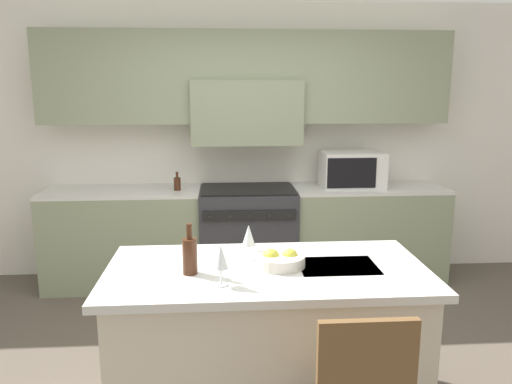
{
  "coord_description": "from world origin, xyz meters",
  "views": [
    {
      "loc": [
        -0.25,
        -2.85,
        1.89
      ],
      "look_at": [
        0.0,
        0.65,
        1.15
      ],
      "focal_mm": 35.0,
      "sensor_mm": 36.0,
      "label": 1
    }
  ],
  "objects_px": {
    "wine_glass_near": "(221,258)",
    "wine_glass_far": "(249,236)",
    "microwave": "(352,169)",
    "fruit_bowl": "(280,260)",
    "wine_bottle": "(190,255)",
    "range_stove": "(248,235)",
    "oil_bottle_on_counter": "(177,183)"
  },
  "relations": [
    {
      "from": "range_stove",
      "to": "oil_bottle_on_counter",
      "type": "xyz_separation_m",
      "value": [
        -0.66,
        -0.03,
        0.53
      ]
    },
    {
      "from": "fruit_bowl",
      "to": "range_stove",
      "type": "bearing_deg",
      "value": 92.19
    },
    {
      "from": "range_stove",
      "to": "wine_glass_far",
      "type": "xyz_separation_m",
      "value": [
        -0.09,
        -1.9,
        0.57
      ]
    },
    {
      "from": "wine_bottle",
      "to": "wine_glass_far",
      "type": "bearing_deg",
      "value": 29.74
    },
    {
      "from": "microwave",
      "to": "wine_glass_near",
      "type": "height_order",
      "value": "microwave"
    },
    {
      "from": "wine_glass_near",
      "to": "wine_glass_far",
      "type": "relative_size",
      "value": 1.0
    },
    {
      "from": "wine_bottle",
      "to": "fruit_bowl",
      "type": "relative_size",
      "value": 1.0
    },
    {
      "from": "wine_glass_far",
      "to": "oil_bottle_on_counter",
      "type": "bearing_deg",
      "value": 106.83
    },
    {
      "from": "fruit_bowl",
      "to": "oil_bottle_on_counter",
      "type": "height_order",
      "value": "oil_bottle_on_counter"
    },
    {
      "from": "wine_glass_far",
      "to": "fruit_bowl",
      "type": "relative_size",
      "value": 0.77
    },
    {
      "from": "range_stove",
      "to": "fruit_bowl",
      "type": "distance_m",
      "value": 2.06
    },
    {
      "from": "microwave",
      "to": "fruit_bowl",
      "type": "relative_size",
      "value": 2.09
    },
    {
      "from": "oil_bottle_on_counter",
      "to": "wine_glass_far",
      "type": "bearing_deg",
      "value": -73.17
    },
    {
      "from": "wine_glass_near",
      "to": "oil_bottle_on_counter",
      "type": "distance_m",
      "value": 2.27
    },
    {
      "from": "microwave",
      "to": "fruit_bowl",
      "type": "height_order",
      "value": "microwave"
    },
    {
      "from": "range_stove",
      "to": "wine_glass_near",
      "type": "relative_size",
      "value": 4.37
    },
    {
      "from": "microwave",
      "to": "wine_bottle",
      "type": "relative_size",
      "value": 2.1
    },
    {
      "from": "oil_bottle_on_counter",
      "to": "wine_glass_near",
      "type": "bearing_deg",
      "value": -79.71
    },
    {
      "from": "wine_glass_near",
      "to": "fruit_bowl",
      "type": "height_order",
      "value": "wine_glass_near"
    },
    {
      "from": "range_stove",
      "to": "oil_bottle_on_counter",
      "type": "height_order",
      "value": "oil_bottle_on_counter"
    },
    {
      "from": "wine_glass_far",
      "to": "oil_bottle_on_counter",
      "type": "xyz_separation_m",
      "value": [
        -0.57,
        1.88,
        -0.04
      ]
    },
    {
      "from": "wine_bottle",
      "to": "fruit_bowl",
      "type": "height_order",
      "value": "wine_bottle"
    },
    {
      "from": "wine_bottle",
      "to": "wine_glass_near",
      "type": "height_order",
      "value": "wine_bottle"
    },
    {
      "from": "wine_glass_near",
      "to": "fruit_bowl",
      "type": "xyz_separation_m",
      "value": [
        0.33,
        0.26,
        -0.11
      ]
    },
    {
      "from": "range_stove",
      "to": "wine_glass_far",
      "type": "relative_size",
      "value": 4.37
    },
    {
      "from": "wine_bottle",
      "to": "wine_glass_near",
      "type": "bearing_deg",
      "value": -46.45
    },
    {
      "from": "wine_bottle",
      "to": "wine_glass_far",
      "type": "height_order",
      "value": "wine_bottle"
    },
    {
      "from": "range_stove",
      "to": "wine_glass_near",
      "type": "xyz_separation_m",
      "value": [
        -0.26,
        -2.27,
        0.57
      ]
    },
    {
      "from": "range_stove",
      "to": "oil_bottle_on_counter",
      "type": "distance_m",
      "value": 0.85
    },
    {
      "from": "microwave",
      "to": "fruit_bowl",
      "type": "distance_m",
      "value": 2.24
    },
    {
      "from": "wine_glass_far",
      "to": "range_stove",
      "type": "bearing_deg",
      "value": 87.15
    },
    {
      "from": "range_stove",
      "to": "microwave",
      "type": "distance_m",
      "value": 1.19
    }
  ]
}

